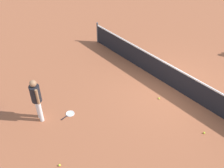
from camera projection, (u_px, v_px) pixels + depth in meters
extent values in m
plane|color=#9E5638|center=(174.00, 88.00, 10.67)|extent=(40.00, 40.00, 0.00)
cylinder|color=#4C4C51|center=(98.00, 33.00, 13.31)|extent=(0.09, 0.09, 1.07)
cube|color=black|center=(176.00, 80.00, 10.38)|extent=(10.00, 0.02, 0.91)
cube|color=white|center=(178.00, 70.00, 10.08)|extent=(10.00, 0.04, 0.06)
cylinder|color=white|center=(38.00, 108.00, 9.16)|extent=(0.16, 0.16, 0.85)
cylinder|color=white|center=(40.00, 112.00, 9.02)|extent=(0.16, 0.16, 0.85)
cylinder|color=black|center=(35.00, 94.00, 8.63)|extent=(0.39, 0.39, 0.62)
cylinder|color=#9E704C|center=(33.00, 90.00, 8.76)|extent=(0.10, 0.10, 0.58)
cylinder|color=#9E704C|center=(37.00, 97.00, 8.48)|extent=(0.10, 0.10, 0.58)
sphere|color=#9E704C|center=(33.00, 84.00, 8.37)|extent=(0.26, 0.26, 0.23)
torus|color=white|center=(70.00, 114.00, 9.53)|extent=(0.35, 0.35, 0.02)
cylinder|color=silver|center=(70.00, 114.00, 9.53)|extent=(0.30, 0.30, 0.00)
cylinder|color=black|center=(64.00, 118.00, 9.36)|extent=(0.07, 0.28, 0.03)
sphere|color=#C6E033|center=(204.00, 133.00, 8.79)|extent=(0.07, 0.07, 0.07)
sphere|color=#C6E033|center=(159.00, 98.00, 10.15)|extent=(0.07, 0.07, 0.07)
sphere|color=#C6E033|center=(59.00, 165.00, 7.81)|extent=(0.07, 0.07, 0.07)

